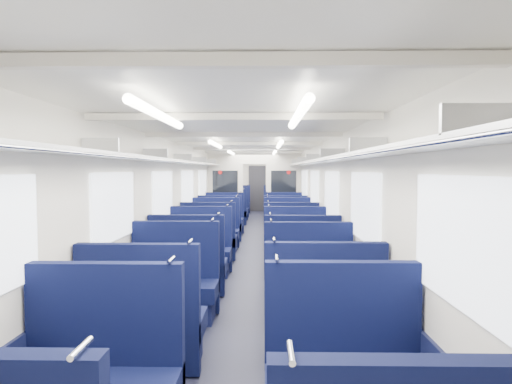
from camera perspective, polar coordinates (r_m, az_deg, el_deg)
The scene contains 38 objects.
floor at distance 10.08m, azimuth -0.57°, elevation -7.46°, with size 2.80×18.00×0.01m, color black.
ceiling at distance 9.93m, azimuth -0.58°, elevation 6.00°, with size 2.80×18.00×0.01m, color white.
wall_left at distance 10.07m, azimuth -8.56°, elevation -0.76°, with size 0.02×18.00×2.35m, color beige.
dado_left at distance 10.15m, azimuth -8.44°, elevation -5.41°, with size 0.03×17.90×0.70m, color black.
wall_right at distance 9.99m, azimuth 7.48°, elevation -0.78°, with size 0.02×18.00×2.35m, color beige.
dado_right at distance 10.08m, azimuth 7.36°, elevation -5.47°, with size 0.03×17.90×0.70m, color black.
wall_far at distance 18.92m, azimuth 0.18°, elevation 1.02°, with size 2.80×0.02×2.35m, color beige.
luggage_rack_left at distance 10.02m, azimuth -7.54°, elevation 3.79°, with size 0.36×17.40×0.18m.
luggage_rack_right at distance 9.95m, azimuth 6.44°, elevation 3.80°, with size 0.36×17.40×0.18m.
windows at distance 9.46m, azimuth -0.65°, elevation 0.52°, with size 2.78×15.60×0.75m.
ceiling_fittings at distance 9.66m, azimuth -0.62°, elevation 5.72°, with size 2.70×16.06×0.11m.
end_door at distance 18.87m, azimuth 0.17°, elevation 0.48°, with size 0.75×0.06×2.00m, color black.
bulkhead at distance 12.87m, azimuth -0.21°, elevation 0.34°, with size 2.80×0.10×2.35m.
seat_3 at distance 3.24m, azimuth 11.79°, elevation -23.75°, with size 1.09×0.60×1.22m.
seat_4 at distance 4.26m, azimuth -14.75°, elevation -17.11°, with size 1.09×0.60×1.22m.
seat_5 at distance 4.25m, azimuth 8.87°, elevation -17.09°, with size 1.09×0.60×1.22m.
seat_6 at distance 5.49m, azimuth -10.88°, elevation -12.42°, with size 1.09×0.60×1.22m.
seat_7 at distance 5.35m, azimuth 7.12°, elevation -12.82°, with size 1.09×0.60×1.22m.
seat_8 at distance 6.48m, azimuth -8.96°, elevation -10.02°, with size 1.09×0.60×1.22m.
seat_9 at distance 6.40m, azimuth 6.07°, elevation -10.17°, with size 1.09×0.60×1.22m.
seat_10 at distance 7.59m, azimuth -7.45°, elevation -8.09°, with size 1.09×0.60×1.22m.
seat_11 at distance 7.52m, azimuth 5.28°, elevation -8.18°, with size 1.09×0.60×1.22m.
seat_12 at distance 8.79m, azimuth -6.26°, elevation -6.56°, with size 1.09×0.60×1.22m.
seat_13 at distance 8.75m, azimuth 4.67°, elevation -6.59°, with size 1.09×0.60×1.22m.
seat_14 at distance 9.88m, azimuth -5.44°, elevation -5.49°, with size 1.09×0.60×1.22m.
seat_15 at distance 9.93m, azimuth 4.23°, elevation -5.44°, with size 1.09×0.60×1.22m.
seat_16 at distance 11.03m, azimuth -4.76°, elevation -4.59°, with size 1.09×0.60×1.22m.
seat_17 at distance 10.99m, azimuth 3.91°, elevation -4.62°, with size 1.09×0.60×1.22m.
seat_18 at distance 12.08m, azimuth -4.25°, elevation -3.93°, with size 1.09×0.60×1.22m.
seat_19 at distance 12.15m, azimuth 3.63°, elevation -3.89°, with size 1.09×0.60×1.22m.
seat_20 at distance 14.22m, azimuth -3.45°, elevation -2.88°, with size 1.09×0.60×1.22m.
seat_21 at distance 14.08m, azimuth 3.27°, elevation -2.94°, with size 1.09×0.60×1.22m.
seat_22 at distance 15.22m, azimuth -3.16°, elevation -2.49°, with size 1.09×0.60×1.22m.
seat_23 at distance 15.28m, azimuth 3.09°, elevation -2.47°, with size 1.09×0.60×1.22m.
seat_24 at distance 16.47m, azimuth -2.84°, elevation -2.08°, with size 1.09×0.60×1.22m.
seat_25 at distance 16.43m, azimuth 2.94°, elevation -2.09°, with size 1.09×0.60×1.22m.
seat_26 at distance 17.66m, azimuth -2.58°, elevation -1.73°, with size 1.09×0.60×1.22m.
seat_27 at distance 17.61m, azimuth 2.81°, elevation -1.75°, with size 1.09×0.60×1.22m.
Camera 1 is at (0.27, -9.91, 1.83)m, focal length 30.08 mm.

